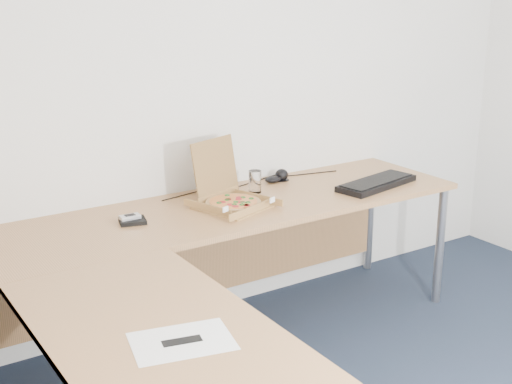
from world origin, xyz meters
TOP-DOWN VIEW (x-y plane):
  - desk at (-0.82, 0.97)m, footprint 2.50×2.20m
  - pizza_box at (-0.53, 1.39)m, footprint 0.31×0.36m
  - drinking_glass at (-0.30, 1.53)m, footprint 0.07×0.07m
  - keyboard at (0.33, 1.26)m, footprint 0.53×0.28m
  - mouse at (-0.11, 1.63)m, footprint 0.11×0.09m
  - wallet at (-1.05, 1.42)m, footprint 0.14×0.13m
  - phone at (-1.06, 1.43)m, footprint 0.10×0.05m
  - paper_sheet at (-1.37, 0.29)m, footprint 0.36×0.29m
  - dome_speaker at (-0.04, 1.64)m, footprint 0.08×0.08m
  - cable_bundle at (-0.24, 1.68)m, footprint 0.54×0.11m

SIDE VIEW (x-z plane):
  - desk at x=-0.82m, z-range 0.34..1.07m
  - paper_sheet at x=-1.37m, z-range 0.73..0.73m
  - cable_bundle at x=-0.24m, z-range 0.73..0.74m
  - wallet at x=-1.05m, z-range 0.73..0.75m
  - keyboard at x=0.33m, z-range 0.73..0.76m
  - mouse at x=-0.11m, z-range 0.73..0.77m
  - phone at x=-1.06m, z-range 0.75..0.77m
  - dome_speaker at x=-0.04m, z-range 0.73..0.80m
  - pizza_box at x=-0.53m, z-range 0.61..0.93m
  - drinking_glass at x=-0.30m, z-range 0.73..0.85m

